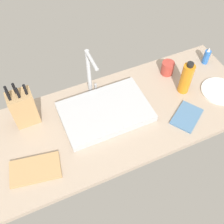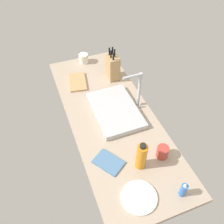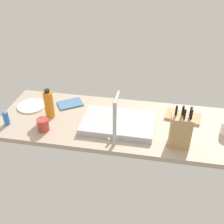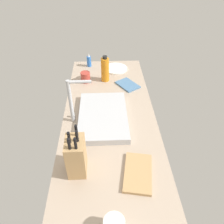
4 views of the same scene
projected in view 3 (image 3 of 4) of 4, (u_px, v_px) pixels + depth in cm
name	position (u px, v px, depth cm)	size (l,w,h in cm)	color
countertop_slab	(116.00, 123.00, 195.65)	(169.88, 64.18, 3.50)	tan
sink_basin	(118.00, 123.00, 189.51)	(49.89, 32.72, 4.35)	#B7BABF
faucet	(115.00, 119.00, 164.89)	(5.50, 15.36, 31.69)	#B7BABF
knife_block	(180.00, 131.00, 166.84)	(13.01, 9.61, 28.53)	tan
cutting_board	(183.00, 117.00, 198.14)	(25.02, 14.31, 1.80)	tan
soap_bottle	(6.00, 118.00, 189.18)	(4.06, 4.06, 12.62)	blue
water_bottle	(49.00, 104.00, 194.57)	(6.84, 6.84, 22.38)	orange
dinner_plate	(32.00, 106.00, 211.24)	(21.79, 21.79, 1.20)	white
dish_towel	(70.00, 104.00, 213.84)	(18.86, 12.92, 1.20)	teal
ceramic_cup	(43.00, 125.00, 183.92)	(7.95, 7.95, 8.72)	#B23D33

